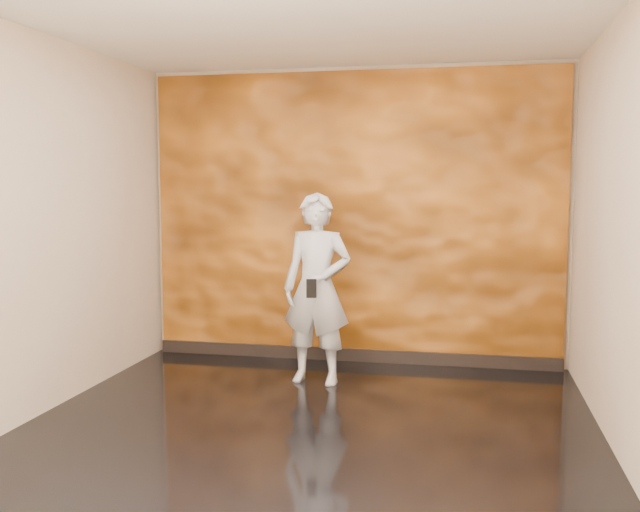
{
  "coord_description": "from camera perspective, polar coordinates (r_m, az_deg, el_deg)",
  "views": [
    {
      "loc": [
        1.06,
        -4.74,
        1.68
      ],
      "look_at": [
        -0.09,
        0.83,
        1.12
      ],
      "focal_mm": 40.0,
      "sensor_mm": 36.0,
      "label": 1
    }
  ],
  "objects": [
    {
      "name": "phone",
      "position": [
        5.82,
        -0.7,
        -2.61
      ],
      "size": [
        0.08,
        0.04,
        0.16
      ],
      "primitive_type": "cube",
      "rotation": [
        0.0,
        0.0,
        0.31
      ],
      "color": "black",
      "rests_on": "man"
    },
    {
      "name": "baseboard",
      "position": [
        6.94,
        2.58,
        -7.9
      ],
      "size": [
        3.9,
        0.04,
        0.12
      ],
      "primitive_type": "cube",
      "color": "black",
      "rests_on": "ground"
    },
    {
      "name": "man",
      "position": [
        6.07,
        -0.24,
        -2.61
      ],
      "size": [
        0.63,
        0.45,
        1.63
      ],
      "primitive_type": "imported",
      "rotation": [
        0.0,
        0.0,
        -0.1
      ],
      "color": "#A4A7B3",
      "rests_on": "ground"
    },
    {
      "name": "feature_wall",
      "position": [
        6.79,
        2.69,
        3.07
      ],
      "size": [
        3.9,
        0.06,
        2.75
      ],
      "primitive_type": "cube",
      "color": "orange",
      "rests_on": "ground"
    },
    {
      "name": "room",
      "position": [
        4.87,
        -0.92,
        2.28
      ],
      "size": [
        4.02,
        4.02,
        2.81
      ],
      "color": "black",
      "rests_on": "ground"
    }
  ]
}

